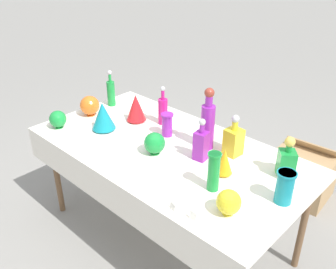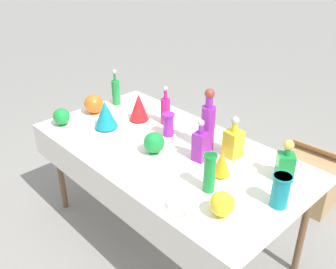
# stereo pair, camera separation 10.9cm
# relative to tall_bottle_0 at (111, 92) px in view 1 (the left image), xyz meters

# --- Properties ---
(ground_plane) EXTENTS (40.00, 40.00, 0.00)m
(ground_plane) POSITION_rel_tall_bottle_0_xyz_m (0.81, -0.19, -0.87)
(ground_plane) COLOR gray
(display_table) EXTENTS (1.85, 0.98, 0.76)m
(display_table) POSITION_rel_tall_bottle_0_xyz_m (0.81, -0.21, -0.17)
(display_table) COLOR white
(display_table) RESTS_ON ground
(tall_bottle_0) EXTENTS (0.06, 0.06, 0.30)m
(tall_bottle_0) POSITION_rel_tall_bottle_0_xyz_m (0.00, 0.00, 0.00)
(tall_bottle_0) COLOR #198C38
(tall_bottle_0) RESTS_ON display_table
(tall_bottle_1) EXTENTS (0.07, 0.07, 0.29)m
(tall_bottle_1) POSITION_rel_tall_bottle_0_xyz_m (0.54, 0.05, -0.01)
(tall_bottle_1) COLOR #C61972
(tall_bottle_1) RESTS_ON display_table
(tall_bottle_2) EXTENTS (0.09, 0.09, 0.42)m
(tall_bottle_2) POSITION_rel_tall_bottle_0_xyz_m (0.99, -0.00, 0.06)
(tall_bottle_2) COLOR purple
(tall_bottle_2) RESTS_ON display_table
(square_decanter_0) EXTENTS (0.09, 0.09, 0.28)m
(square_decanter_0) POSITION_rel_tall_bottle_0_xyz_m (1.05, -0.14, -0.01)
(square_decanter_0) COLOR purple
(square_decanter_0) RESTS_ON display_table
(square_decanter_1) EXTENTS (0.11, 0.11, 0.27)m
(square_decanter_1) POSITION_rel_tall_bottle_0_xyz_m (1.16, 0.04, -0.01)
(square_decanter_1) COLOR yellow
(square_decanter_1) RESTS_ON display_table
(square_decanter_2) EXTENTS (0.13, 0.13, 0.25)m
(square_decanter_2) POSITION_rel_tall_bottle_0_xyz_m (1.52, 0.06, -0.01)
(square_decanter_2) COLOR #198C38
(square_decanter_2) RESTS_ON display_table
(slender_vase_0) EXTENTS (0.09, 0.09, 0.16)m
(slender_vase_0) POSITION_rel_tall_bottle_0_xyz_m (0.69, -0.06, -0.02)
(slender_vase_0) COLOR purple
(slender_vase_0) RESTS_ON display_table
(slender_vase_1) EXTENTS (0.07, 0.07, 0.23)m
(slender_vase_1) POSITION_rel_tall_bottle_0_xyz_m (1.30, -0.34, 0.01)
(slender_vase_1) COLOR #198C38
(slender_vase_1) RESTS_ON display_table
(slender_vase_2) EXTENTS (0.10, 0.10, 0.18)m
(slender_vase_2) POSITION_rel_tall_bottle_0_xyz_m (1.63, -0.17, -0.02)
(slender_vase_2) COLOR teal
(slender_vase_2) RESTS_ON display_table
(fluted_vase_0) EXTENTS (0.15, 0.15, 0.21)m
(fluted_vase_0) POSITION_rel_tall_bottle_0_xyz_m (0.36, -0.06, -0.01)
(fluted_vase_0) COLOR red
(fluted_vase_0) RESTS_ON display_table
(fluted_vase_1) EXTENTS (0.10, 0.10, 0.17)m
(fluted_vase_1) POSITION_rel_tall_bottle_0_xyz_m (1.25, -0.18, -0.03)
(fluted_vase_1) COLOR orange
(fluted_vase_1) RESTS_ON display_table
(fluted_vase_2) EXTENTS (0.17, 0.17, 0.21)m
(fluted_vase_2) POSITION_rel_tall_bottle_0_xyz_m (0.30, -0.31, -0.01)
(fluted_vase_2) COLOR teal
(fluted_vase_2) RESTS_ON display_table
(round_bowl_0) EXTENTS (0.14, 0.14, 0.14)m
(round_bowl_0) POSITION_rel_tall_bottle_0_xyz_m (0.80, -0.29, -0.04)
(round_bowl_0) COLOR #198C38
(round_bowl_0) RESTS_ON display_table
(round_bowl_1) EXTENTS (0.13, 0.13, 0.14)m
(round_bowl_1) POSITION_rel_tall_bottle_0_xyz_m (1.48, -0.45, -0.04)
(round_bowl_1) COLOR yellow
(round_bowl_1) RESTS_ON display_table
(round_bowl_2) EXTENTS (0.12, 0.12, 0.13)m
(round_bowl_2) POSITION_rel_tall_bottle_0_xyz_m (0.04, -0.52, -0.05)
(round_bowl_2) COLOR #198C38
(round_bowl_2) RESTS_ON display_table
(round_bowl_3) EXTENTS (0.15, 0.15, 0.16)m
(round_bowl_3) POSITION_rel_tall_bottle_0_xyz_m (0.03, -0.24, -0.03)
(round_bowl_3) COLOR orange
(round_bowl_3) RESTS_ON display_table
(price_tag_left) EXTENTS (0.05, 0.02, 0.05)m
(price_tag_left) POSITION_rel_tall_bottle_0_xyz_m (1.38, -0.61, -0.09)
(price_tag_left) COLOR white
(price_tag_left) RESTS_ON display_table
(price_tag_center) EXTENTS (0.05, 0.03, 0.04)m
(price_tag_center) POSITION_rel_tall_bottle_0_xyz_m (1.26, -0.62, -0.10)
(price_tag_center) COLOR white
(price_tag_center) RESTS_ON display_table
(cardboard_box_behind_left) EXTENTS (0.51, 0.44, 0.47)m
(cardboard_box_behind_left) POSITION_rel_tall_bottle_0_xyz_m (1.28, 0.96, -0.68)
(cardboard_box_behind_left) COLOR tan
(cardboard_box_behind_left) RESTS_ON ground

